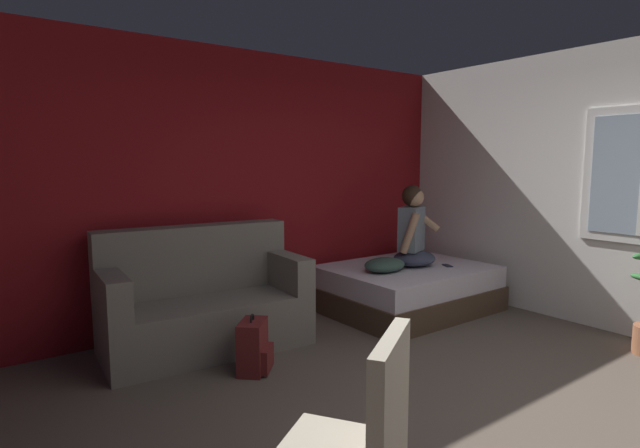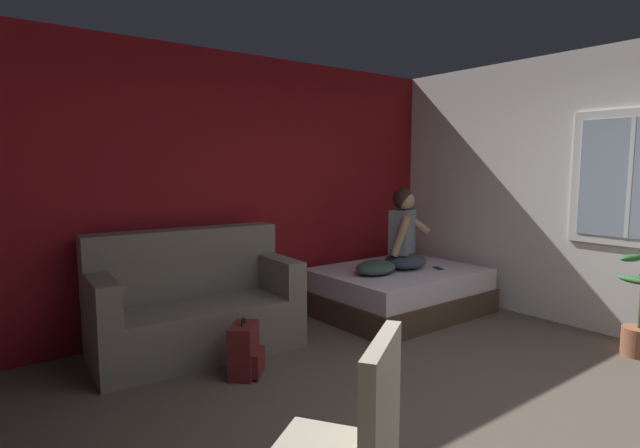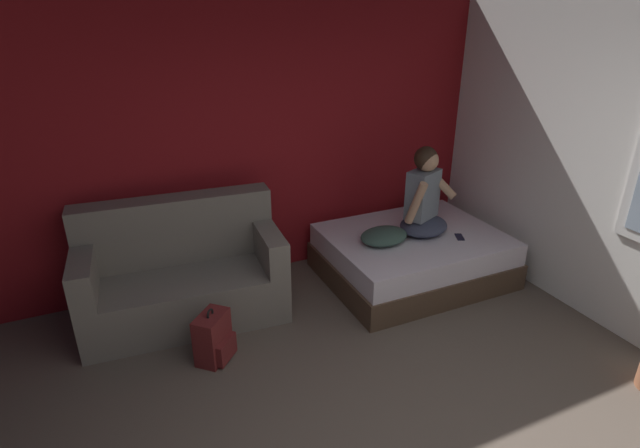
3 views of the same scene
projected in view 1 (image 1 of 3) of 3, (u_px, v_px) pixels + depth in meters
ground_plane at (525, 443)px, 2.85m from camera, size 40.00×40.00×0.00m
wall_back_accent at (255, 186)px, 5.17m from camera, size 9.81×0.16×2.70m
bed at (407, 288)px, 5.43m from camera, size 1.74×1.36×0.48m
couch at (204, 302)px, 4.33m from camera, size 1.76×0.94×1.04m
side_chair at (355, 447)px, 1.88m from camera, size 0.64×0.64×0.98m
person_seated at (413, 233)px, 5.41m from camera, size 0.65×0.61×0.88m
backpack at (254, 347)px, 3.81m from camera, size 0.35×0.35×0.46m
throw_pillow at (385, 265)px, 5.13m from camera, size 0.51×0.41×0.14m
cell_phone at (447, 266)px, 5.41m from camera, size 0.12×0.16×0.01m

